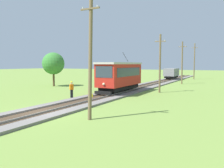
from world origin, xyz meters
name	(u,v)px	position (x,y,z in m)	size (l,w,h in m)	color
ground_plane	(40,114)	(0.00, 0.00, 0.00)	(260.00, 260.00, 0.00)	olive
track_ballast	(40,113)	(0.00, 0.00, 0.09)	(4.20, 120.00, 0.18)	slate
sleeper_bed	(40,111)	(0.00, 0.00, 0.18)	(2.04, 120.00, 0.01)	#423323
rail_left	(32,109)	(-0.72, 0.00, 0.25)	(0.07, 120.00, 0.14)	gray
rail_right	(47,111)	(0.72, 0.00, 0.25)	(0.07, 120.00, 0.14)	gray
red_tram	(120,76)	(0.00, 13.41, 2.19)	(2.60, 8.54, 4.79)	red
freight_car	(171,73)	(0.00, 40.05, 1.56)	(2.40, 5.20, 2.31)	slate
utility_pole_foreground	(90,56)	(4.21, 0.40, 4.15)	(1.40, 0.54, 8.10)	brown
utility_pole_near_tram	(160,63)	(4.21, 16.24, 3.76)	(1.40, 0.25, 7.33)	brown
utility_pole_mid	(182,62)	(4.21, 30.31, 3.91)	(1.40, 0.49, 7.62)	brown
utility_pole_far	(194,61)	(4.21, 44.85, 4.33)	(1.40, 0.31, 8.46)	brown
trackside_signal_marker	(91,100)	(2.11, 3.67, 0.67)	(0.21, 0.21, 1.18)	black
track_worker	(72,89)	(-2.95, 7.53, 0.98)	(0.40, 0.45, 1.78)	black
tree_right_near	(53,64)	(-13.47, 16.32, 3.70)	(3.58, 3.58, 5.50)	#4C3823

